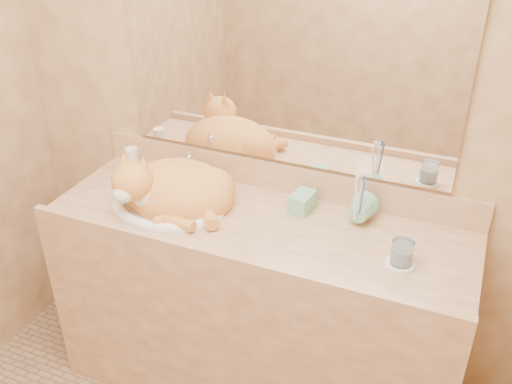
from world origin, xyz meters
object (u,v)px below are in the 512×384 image
at_px(vanity_counter, 256,309).
at_px(soap_dispenser, 296,198).
at_px(toothbrush_cup, 357,217).
at_px(cat, 172,188).
at_px(water_glass, 402,252).
at_px(sink_basin, 168,190).

distance_m(vanity_counter, soap_dispenser, 0.53).
bearing_deg(soap_dispenser, toothbrush_cup, 9.99).
bearing_deg(cat, toothbrush_cup, 3.10).
distance_m(toothbrush_cup, water_glass, 0.25).
distance_m(soap_dispenser, water_glass, 0.45).
distance_m(cat, toothbrush_cup, 0.71).
height_order(cat, soap_dispenser, cat).
distance_m(cat, water_glass, 0.89).
xyz_separation_m(cat, water_glass, (0.89, -0.04, -0.02)).
relative_size(sink_basin, cat, 1.01).
bearing_deg(vanity_counter, water_glass, -5.32).
xyz_separation_m(vanity_counter, sink_basin, (-0.36, -0.02, 0.50)).
bearing_deg(sink_basin, water_glass, -2.54).
distance_m(sink_basin, cat, 0.02).
xyz_separation_m(soap_dispenser, toothbrush_cup, (0.23, 0.01, -0.03)).
height_order(vanity_counter, toothbrush_cup, toothbrush_cup).
xyz_separation_m(sink_basin, water_glass, (0.90, -0.03, -0.02)).
bearing_deg(toothbrush_cup, water_glass, -39.66).
distance_m(cat, soap_dispenser, 0.48).
xyz_separation_m(toothbrush_cup, water_glass, (0.19, -0.16, 0.00)).
bearing_deg(cat, water_glass, -9.04).
bearing_deg(sink_basin, cat, 44.67).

